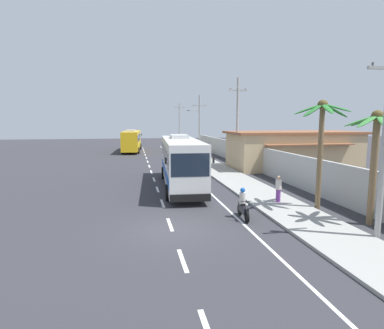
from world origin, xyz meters
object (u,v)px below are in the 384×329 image
motorcycle_trailing (243,206)px  utility_pole_distant (179,123)px  utility_pole_mid (237,123)px  palm_nearest (322,129)px  coach_bus_foreground (181,160)px  coach_bus_far_lane (132,140)px  pedestrian_near_kerb (278,188)px  palm_second (375,144)px  motorcycle_beside_bus (186,163)px  roadside_building (293,150)px  utility_pole_far (199,122)px

motorcycle_trailing → utility_pole_distant: 55.92m
utility_pole_mid → palm_nearest: (-0.05, -15.00, -0.25)m
coach_bus_foreground → utility_pole_mid: utility_pole_mid is taller
coach_bus_foreground → coach_bus_far_lane: (-3.84, 29.70, -0.15)m
motorcycle_trailing → utility_pole_distant: utility_pole_distant is taller
pedestrian_near_kerb → palm_second: size_ratio=0.29×
motorcycle_beside_bus → utility_pole_mid: bearing=-16.3°
coach_bus_far_lane → roadside_building: (17.08, -22.03, 0.09)m
utility_pole_distant → pedestrian_near_kerb: bearing=-91.6°
motorcycle_beside_bus → coach_bus_far_lane: bearing=105.1°
utility_pole_distant → utility_pole_mid: bearing=-89.6°
motorcycle_beside_bus → palm_second: palm_second is taller
coach_bus_far_lane → palm_nearest: 39.06m
motorcycle_beside_bus → palm_second: (5.88, -19.46, 3.31)m
coach_bus_far_lane → motorcycle_trailing: (5.83, -38.40, -1.24)m
motorcycle_trailing → utility_pole_distant: (4.57, 55.59, 4.02)m
motorcycle_trailing → utility_pole_mid: 17.15m
utility_pole_far → roadside_building: size_ratio=0.66×
utility_pole_far → palm_nearest: (-0.14, -34.84, -0.29)m
coach_bus_foreground → motorcycle_trailing: size_ratio=6.37×
coach_bus_far_lane → roadside_building: roadside_building is taller
motorcycle_trailing → palm_nearest: size_ratio=0.32×
utility_pole_mid → palm_second: utility_pole_mid is taller
coach_bus_foreground → palm_nearest: bearing=-48.8°
coach_bus_foreground → coach_bus_far_lane: coach_bus_foreground is taller
utility_pole_mid → utility_pole_distant: size_ratio=1.05×
pedestrian_near_kerb → utility_pole_far: size_ratio=0.17×
pedestrian_near_kerb → utility_pole_distant: 53.34m
coach_bus_foreground → palm_nearest: 10.64m
utility_pole_distant → roadside_building: (6.68, -39.22, -2.69)m
utility_pole_far → utility_pole_mid: bearing=-90.3°
motorcycle_beside_bus → roadside_building: size_ratio=0.14×
coach_bus_foreground → utility_pole_mid: bearing=46.5°
motorcycle_trailing → utility_pole_far: bearing=82.1°
palm_nearest → motorcycle_trailing: bearing=-169.2°
coach_bus_foreground → motorcycle_beside_bus: bearing=77.9°
motorcycle_trailing → palm_nearest: 6.28m
motorcycle_beside_bus → roadside_building: bearing=-5.0°
coach_bus_foreground → palm_nearest: size_ratio=2.02×
coach_bus_foreground → motorcycle_beside_bus: 8.98m
pedestrian_near_kerb → utility_pole_mid: 14.16m
pedestrian_near_kerb → roadside_building: (8.17, 13.96, 1.00)m
palm_nearest → motorcycle_beside_bus: bearing=106.8°
coach_bus_far_lane → utility_pole_far: (10.78, -2.65, 2.97)m
utility_pole_far → motorcycle_trailing: bearing=-97.9°
utility_pole_far → utility_pole_distant: utility_pole_far is taller
coach_bus_far_lane → motorcycle_trailing: size_ratio=6.06×
motorcycle_beside_bus → pedestrian_near_kerb: pedestrian_near_kerb is taller
motorcycle_beside_bus → palm_second: bearing=-73.2°
palm_nearest → roadside_building: palm_nearest is taller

